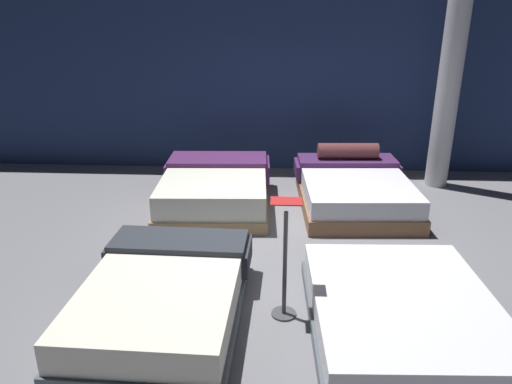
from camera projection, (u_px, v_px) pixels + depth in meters
The scene contains 8 objects.
ground_plane at pixel (284, 250), 5.87m from camera, with size 18.00×18.00×0.02m, color slate.
showroom_back_wall at pixel (286, 73), 8.36m from camera, with size 18.00×0.06×3.50m, color navy.
bed_0 at pixel (164, 296), 4.48m from camera, with size 1.51×2.09×0.50m.
bed_1 at pixel (402, 313), 4.31m from camera, with size 1.74×2.13×0.36m.
bed_2 at pixel (215, 189), 7.13m from camera, with size 1.69×2.14×0.58m.
bed_3 at pixel (354, 189), 7.13m from camera, with size 1.72×2.20×0.79m.
price_sign at pixel (285, 272), 4.43m from camera, with size 0.28×0.24×1.18m.
support_pillar at pixel (450, 79), 7.48m from camera, with size 0.36×0.36×3.50m, color silver.
Camera 1 is at (-0.05, -5.26, 2.71)m, focal length 33.49 mm.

